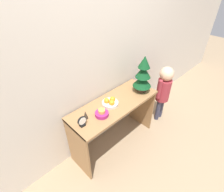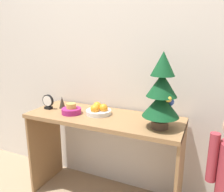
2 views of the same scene
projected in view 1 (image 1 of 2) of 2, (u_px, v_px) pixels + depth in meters
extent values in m
plane|color=#997F60|center=(125.00, 151.00, 2.38)|extent=(12.00, 12.00, 0.00)
cube|color=beige|center=(98.00, 54.00, 1.91)|extent=(7.00, 0.05, 2.50)
cube|color=olive|center=(114.00, 104.00, 2.09)|extent=(1.17, 0.44, 0.03)
cube|color=olive|center=(78.00, 150.00, 1.97)|extent=(0.02, 0.40, 0.71)
cube|color=olive|center=(141.00, 105.00, 2.62)|extent=(0.02, 0.40, 0.71)
cylinder|color=#4C3828|center=(141.00, 89.00, 2.27)|extent=(0.11, 0.11, 0.05)
cylinder|color=brown|center=(142.00, 86.00, 2.25)|extent=(0.02, 0.02, 0.04)
cone|color=#0F421E|center=(142.00, 81.00, 2.20)|extent=(0.23, 0.23, 0.15)
cone|color=#0F421E|center=(143.00, 72.00, 2.12)|extent=(0.19, 0.19, 0.15)
cone|color=#0F421E|center=(145.00, 62.00, 2.04)|extent=(0.15, 0.15, 0.15)
sphere|color=silver|center=(141.00, 72.00, 2.18)|extent=(0.04, 0.04, 0.04)
sphere|color=#2D4CA8|center=(138.00, 77.00, 2.14)|extent=(0.04, 0.04, 0.04)
sphere|color=#2D4CA8|center=(142.00, 77.00, 2.24)|extent=(0.05, 0.05, 0.05)
sphere|color=gold|center=(149.00, 77.00, 2.16)|extent=(0.04, 0.04, 0.04)
cylinder|color=silver|center=(110.00, 103.00, 2.05)|extent=(0.19, 0.19, 0.03)
sphere|color=orange|center=(113.00, 99.00, 2.06)|extent=(0.07, 0.07, 0.07)
sphere|color=orange|center=(107.00, 101.00, 2.03)|extent=(0.07, 0.07, 0.07)
sphere|color=orange|center=(112.00, 103.00, 2.00)|extent=(0.07, 0.07, 0.07)
cylinder|color=#9E2366|center=(102.00, 114.00, 1.90)|extent=(0.15, 0.15, 0.04)
cylinder|color=gold|center=(102.00, 111.00, 1.87)|extent=(0.08, 0.08, 0.04)
cube|color=black|center=(83.00, 125.00, 1.78)|extent=(0.06, 0.04, 0.02)
cylinder|color=black|center=(82.00, 121.00, 1.75)|extent=(0.10, 0.02, 0.10)
cylinder|color=white|center=(83.00, 121.00, 1.74)|extent=(0.09, 0.00, 0.09)
cone|color=#382D23|center=(85.00, 115.00, 1.85)|extent=(0.05, 0.05, 0.10)
cylinder|color=#38384C|center=(158.00, 110.00, 2.78)|extent=(0.07, 0.07, 0.38)
cylinder|color=#38384C|center=(161.00, 107.00, 2.83)|extent=(0.07, 0.07, 0.38)
cylinder|color=#992D38|center=(163.00, 90.00, 2.59)|extent=(0.20, 0.20, 0.34)
sphere|color=#E0B28E|center=(167.00, 74.00, 2.43)|extent=(0.20, 0.20, 0.20)
cylinder|color=#992D38|center=(159.00, 89.00, 2.48)|extent=(0.06, 0.06, 0.29)
cylinder|color=#992D38|center=(169.00, 83.00, 2.62)|extent=(0.06, 0.06, 0.29)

